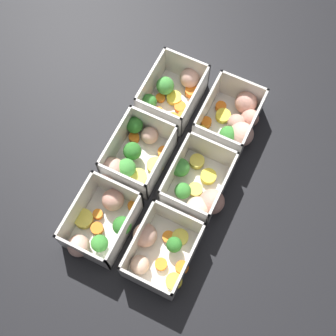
% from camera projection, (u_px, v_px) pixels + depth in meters
% --- Properties ---
extents(ground_plane, '(4.00, 4.00, 0.00)m').
position_uv_depth(ground_plane, '(168.00, 173.00, 0.97)').
color(ground_plane, black).
extents(container_near_left, '(0.16, 0.11, 0.08)m').
position_uv_depth(container_near_left, '(173.00, 92.00, 1.01)').
color(container_near_left, silver).
rests_on(container_near_left, ground_plane).
extents(container_near_center, '(0.16, 0.12, 0.08)m').
position_uv_depth(container_near_center, '(133.00, 155.00, 0.96)').
color(container_near_center, silver).
rests_on(container_near_center, ground_plane).
extents(container_near_right, '(0.16, 0.12, 0.08)m').
position_uv_depth(container_near_right, '(101.00, 223.00, 0.90)').
color(container_near_right, silver).
rests_on(container_near_right, ground_plane).
extents(container_far_left, '(0.16, 0.14, 0.08)m').
position_uv_depth(container_far_left, '(235.00, 120.00, 0.99)').
color(container_far_left, silver).
rests_on(container_far_left, ground_plane).
extents(container_far_center, '(0.16, 0.14, 0.08)m').
position_uv_depth(container_far_center, '(198.00, 189.00, 0.93)').
color(container_far_center, silver).
rests_on(container_far_center, ground_plane).
extents(container_far_right, '(0.14, 0.14, 0.08)m').
position_uv_depth(container_far_right, '(158.00, 249.00, 0.89)').
color(container_far_right, silver).
rests_on(container_far_right, ground_plane).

